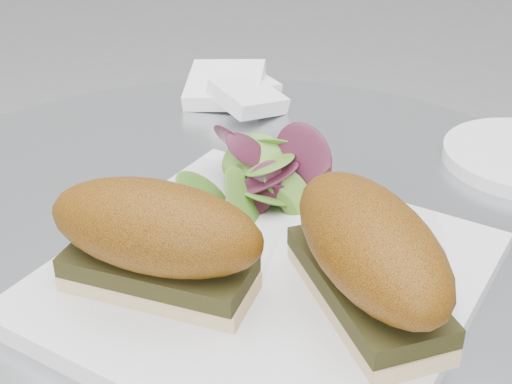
# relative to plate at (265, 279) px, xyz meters

# --- Properties ---
(plate) EXTENTS (0.30, 0.30, 0.02)m
(plate) POSITION_rel_plate_xyz_m (0.00, 0.00, 0.00)
(plate) COLOR white
(plate) RESTS_ON table
(sandwich_left) EXTENTS (0.16, 0.09, 0.08)m
(sandwich_left) POSITION_rel_plate_xyz_m (-0.05, -0.05, 0.05)
(sandwich_left) COLOR #D7B686
(sandwich_left) RESTS_ON plate
(sandwich_right) EXTENTS (0.17, 0.16, 0.08)m
(sandwich_right) POSITION_rel_plate_xyz_m (0.08, -0.01, 0.05)
(sandwich_right) COLOR #D7B686
(sandwich_right) RESTS_ON plate
(salad) EXTENTS (0.12, 0.12, 0.05)m
(salad) POSITION_rel_plate_xyz_m (-0.04, 0.08, 0.03)
(salad) COLOR #619832
(salad) RESTS_ON plate
(napkin) EXTENTS (0.12, 0.12, 0.02)m
(napkin) POSITION_rel_plate_xyz_m (-0.18, 0.28, 0.00)
(napkin) COLOR white
(napkin) RESTS_ON table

